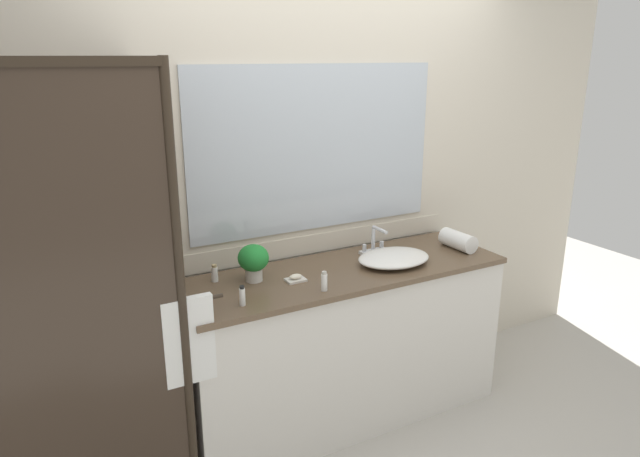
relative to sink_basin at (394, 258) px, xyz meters
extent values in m
plane|color=#B7B2A8|center=(-0.28, 0.05, -0.93)|extent=(8.00, 8.00, 0.00)
cube|color=beige|center=(-0.28, 0.40, 0.37)|extent=(4.40, 0.05, 2.60)
cube|color=beige|center=(-0.28, 0.37, 0.02)|extent=(1.80, 0.01, 0.11)
cube|color=silver|center=(-0.28, 0.37, 0.57)|extent=(1.48, 0.01, 0.91)
cube|color=silver|center=(-0.28, 0.06, -0.50)|extent=(1.80, 0.56, 0.87)
cube|color=brown|center=(-0.28, 0.05, -0.05)|extent=(1.80, 0.58, 0.03)
cylinder|color=#2D2319|center=(-1.23, -0.22, 0.07)|extent=(0.04, 0.04, 2.00)
cube|color=#2D2319|center=(-1.73, -0.22, 1.05)|extent=(1.00, 0.04, 0.04)
cube|color=#382B21|center=(-1.73, -0.22, 0.07)|extent=(0.96, 0.01, 1.96)
cube|color=#382B21|center=(-1.23, 0.07, 0.07)|extent=(0.01, 0.57, 1.96)
cylinder|color=#2D2319|center=(-1.21, -0.21, 0.08)|extent=(0.32, 0.02, 0.02)
cube|color=white|center=(-1.21, -0.21, -0.10)|extent=(0.22, 0.04, 0.40)
ellipsoid|color=white|center=(0.00, 0.00, 0.00)|extent=(0.42, 0.32, 0.06)
cube|color=silver|center=(0.00, 0.20, -0.02)|extent=(0.17, 0.04, 0.02)
cylinder|color=silver|center=(0.00, 0.20, 0.06)|extent=(0.02, 0.02, 0.14)
cylinder|color=silver|center=(0.00, 0.14, 0.12)|extent=(0.02, 0.13, 0.02)
cylinder|color=silver|center=(-0.06, 0.20, 0.01)|extent=(0.02, 0.02, 0.04)
cylinder|color=silver|center=(0.06, 0.20, 0.01)|extent=(0.02, 0.02, 0.04)
cylinder|color=beige|center=(-0.77, 0.13, 0.00)|extent=(0.09, 0.09, 0.06)
ellipsoid|color=#228131|center=(-0.77, 0.13, 0.09)|extent=(0.16, 0.16, 0.14)
cube|color=silver|center=(-0.59, 0.03, -0.03)|extent=(0.10, 0.07, 0.01)
ellipsoid|color=silver|center=(-0.59, 0.03, -0.01)|extent=(0.07, 0.04, 0.02)
cylinder|color=white|center=(-0.95, 0.22, 0.01)|extent=(0.03, 0.03, 0.08)
cylinder|color=#9E895B|center=(-0.95, 0.22, 0.05)|extent=(0.03, 0.03, 0.01)
cylinder|color=white|center=(-0.93, -0.12, 0.01)|extent=(0.03, 0.03, 0.08)
cylinder|color=black|center=(-0.93, -0.12, 0.06)|extent=(0.02, 0.02, 0.01)
cylinder|color=white|center=(-0.52, -0.15, 0.01)|extent=(0.03, 0.03, 0.08)
cylinder|color=#B7B2A8|center=(-0.52, -0.15, 0.06)|extent=(0.02, 0.02, 0.01)
cylinder|color=white|center=(0.48, 0.02, 0.02)|extent=(0.11, 0.23, 0.11)
camera|label=1|loc=(-1.77, -2.40, 1.07)|focal=32.05mm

